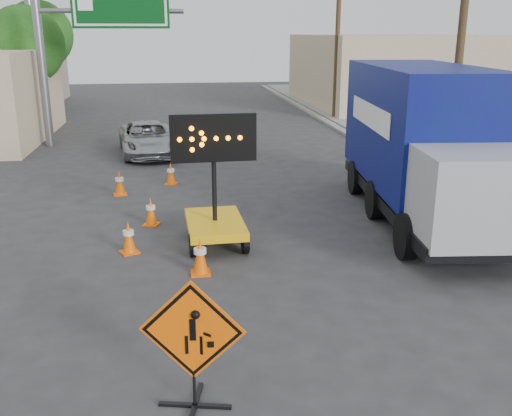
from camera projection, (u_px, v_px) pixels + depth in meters
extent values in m
plane|color=#2D2D30|center=(258.00, 353.00, 8.81)|extent=(100.00, 100.00, 0.00)
cube|color=gray|center=(374.00, 149.00, 23.97)|extent=(0.40, 60.00, 0.12)
cube|color=gray|center=(426.00, 147.00, 24.28)|extent=(4.00, 60.00, 0.15)
cube|color=#C7B38F|center=(383.00, 70.00, 38.29)|extent=(10.00, 14.00, 4.60)
cylinder|color=slate|center=(42.00, 66.00, 23.93)|extent=(0.36, 0.36, 6.80)
cylinder|color=slate|center=(111.00, 11.00, 23.70)|extent=(6.00, 0.20, 0.20)
cube|color=#043C11|center=(120.00, 3.00, 23.55)|extent=(4.00, 0.10, 2.00)
cube|color=silver|center=(120.00, 3.00, 23.48)|extent=(3.80, 0.01, 1.80)
cylinder|color=slate|center=(33.00, 37.00, 30.90)|extent=(0.44, 0.44, 9.00)
cylinder|color=#4A361F|center=(461.00, 40.00, 18.04)|extent=(0.26, 0.26, 9.00)
cylinder|color=#4A361F|center=(337.00, 37.00, 31.28)|extent=(0.26, 0.26, 9.00)
cylinder|color=#4A361F|center=(31.00, 99.00, 28.03)|extent=(0.28, 0.28, 3.25)
sphere|color=#204D16|center=(25.00, 45.00, 27.28)|extent=(3.71, 3.71, 3.71)
cylinder|color=#4A361F|center=(44.00, 82.00, 35.41)|extent=(0.28, 0.28, 3.58)
sphere|color=#204D16|center=(39.00, 35.00, 34.58)|extent=(4.10, 4.10, 4.10)
cube|color=black|center=(195.00, 405.00, 7.54)|extent=(0.97, 0.28, 0.04)
cube|color=black|center=(195.00, 405.00, 7.54)|extent=(0.28, 0.97, 0.04)
cylinder|color=black|center=(194.00, 382.00, 7.43)|extent=(0.04, 0.04, 0.76)
cube|color=#FF5E05|center=(192.00, 330.00, 7.21)|extent=(1.35, 0.33, 1.38)
cube|color=black|center=(192.00, 330.00, 7.21)|extent=(1.26, 0.29, 1.29)
cube|color=#F5B60D|center=(215.00, 224.00, 13.26)|extent=(1.35, 2.18, 0.19)
cylinder|color=black|center=(214.00, 173.00, 12.90)|extent=(0.11, 0.11, 2.35)
cube|color=black|center=(213.00, 138.00, 12.66)|extent=(1.92, 0.17, 1.07)
imported|color=#AAADB1|center=(148.00, 139.00, 22.99)|extent=(2.70, 4.88, 1.29)
cube|color=black|center=(421.00, 198.00, 14.89)|extent=(3.31, 8.39, 0.31)
cube|color=#071653|center=(414.00, 125.00, 15.14)|extent=(3.21, 6.57, 3.07)
cube|color=#9EA0A5|center=(493.00, 196.00, 11.51)|extent=(2.53, 2.08, 1.84)
cube|color=#FF5E05|center=(201.00, 273.00, 11.71)|extent=(0.40, 0.40, 0.03)
cone|color=#FF5E05|center=(200.00, 255.00, 11.59)|extent=(0.31, 0.31, 0.76)
cylinder|color=silver|center=(200.00, 251.00, 11.57)|extent=(0.26, 0.26, 0.11)
cube|color=#FF5E05|center=(130.00, 252.00, 12.82)|extent=(0.50, 0.50, 0.03)
cone|color=#FF5E05|center=(129.00, 236.00, 12.71)|extent=(0.30, 0.30, 0.72)
cylinder|color=silver|center=(128.00, 233.00, 12.68)|extent=(0.24, 0.24, 0.11)
cube|color=#FF5E05|center=(152.00, 224.00, 14.68)|extent=(0.49, 0.49, 0.03)
cone|color=#FF5E05|center=(151.00, 211.00, 14.58)|extent=(0.29, 0.29, 0.70)
cylinder|color=silver|center=(151.00, 207.00, 14.55)|extent=(0.24, 0.24, 0.10)
cube|color=#FF5E05|center=(120.00, 194.00, 17.39)|extent=(0.45, 0.45, 0.03)
cone|color=#FF5E05|center=(120.00, 182.00, 17.28)|extent=(0.30, 0.30, 0.74)
cylinder|color=silver|center=(119.00, 179.00, 17.25)|extent=(0.25, 0.25, 0.11)
cube|color=#FF5E05|center=(171.00, 184.00, 18.64)|extent=(0.47, 0.47, 0.03)
cone|color=#FF5E05|center=(171.00, 173.00, 18.53)|extent=(0.28, 0.28, 0.68)
cylinder|color=silver|center=(171.00, 171.00, 18.51)|extent=(0.23, 0.23, 0.10)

